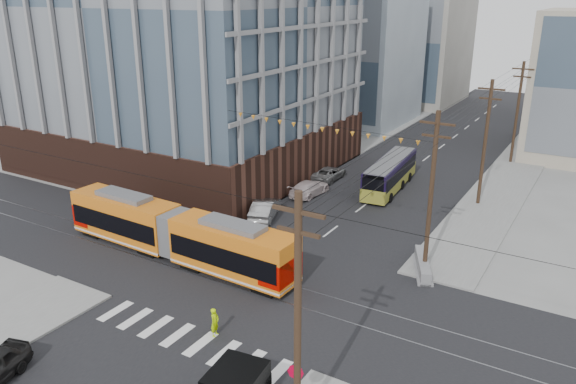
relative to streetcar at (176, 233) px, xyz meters
name	(u,v)px	position (x,y,z in m)	size (l,w,h in m)	color
ground	(222,314)	(7.25, -4.34, -1.84)	(160.00, 160.00, 0.00)	slate
office_building	(181,28)	(-14.75, 18.66, 12.46)	(30.00, 25.00, 28.60)	#381E16
bg_bldg_nw_near	(346,57)	(-9.75, 47.66, 7.16)	(18.00, 16.00, 18.00)	#8C99A5
bg_bldg_nw_far	(413,41)	(-6.75, 67.66, 8.16)	(16.00, 18.00, 20.00)	gray
utility_pole_near	(298,323)	(15.75, -10.34, 3.66)	(0.30, 0.30, 11.00)	black
utility_pole_far	(538,93)	(15.75, 51.66, 3.66)	(0.30, 0.30, 11.00)	black
streetcar	(176,233)	(0.00, 0.00, 0.00)	(19.13, 2.69, 3.69)	orange
city_bus	(390,174)	(7.47, 21.60, -0.34)	(2.29, 10.58, 3.00)	black
parked_car_silver	(265,209)	(1.29, 9.35, -1.04)	(1.71, 4.90, 1.62)	#979797
parked_car_white	(309,188)	(1.78, 16.10, -1.14)	(1.97, 4.84, 1.40)	beige
parked_car_grey	(329,173)	(1.23, 21.23, -1.21)	(2.10, 4.56, 1.27)	slate
pedestrian	(215,322)	(8.24, -6.28, -1.01)	(0.61, 0.40, 1.67)	#B6E501
jersey_barrier	(423,265)	(15.55, 6.91, -1.40)	(1.00, 4.46, 0.89)	slate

